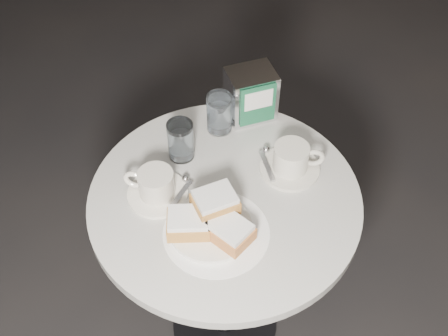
% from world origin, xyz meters
% --- Properties ---
extents(ground, '(7.00, 7.00, 0.00)m').
position_xyz_m(ground, '(0.00, 0.00, 0.00)').
color(ground, black).
rests_on(ground, ground).
extents(cafe_table, '(0.70, 0.70, 0.74)m').
position_xyz_m(cafe_table, '(0.00, 0.00, 0.55)').
color(cafe_table, black).
rests_on(cafe_table, ground).
extents(sugar_spill, '(0.31, 0.31, 0.00)m').
position_xyz_m(sugar_spill, '(-0.03, -0.11, 0.75)').
color(sugar_spill, white).
rests_on(sugar_spill, cafe_table).
extents(beignet_plate, '(0.26, 0.26, 0.10)m').
position_xyz_m(beignet_plate, '(-0.04, -0.10, 0.78)').
color(beignet_plate, silver).
rests_on(beignet_plate, cafe_table).
extents(coffee_cup_left, '(0.20, 0.20, 0.08)m').
position_xyz_m(coffee_cup_left, '(-0.17, 0.02, 0.78)').
color(coffee_cup_left, white).
rests_on(coffee_cup_left, cafe_table).
extents(coffee_cup_right, '(0.18, 0.18, 0.08)m').
position_xyz_m(coffee_cup_right, '(0.18, 0.07, 0.78)').
color(coffee_cup_right, beige).
rests_on(coffee_cup_right, cafe_table).
extents(water_glass_left, '(0.08, 0.08, 0.11)m').
position_xyz_m(water_glass_left, '(-0.10, 0.15, 0.80)').
color(water_glass_left, silver).
rests_on(water_glass_left, cafe_table).
extents(water_glass_right, '(0.09, 0.09, 0.12)m').
position_xyz_m(water_glass_right, '(0.01, 0.25, 0.80)').
color(water_glass_right, white).
rests_on(water_glass_right, cafe_table).
extents(napkin_dispenser, '(0.15, 0.13, 0.15)m').
position_xyz_m(napkin_dispenser, '(0.10, 0.30, 0.82)').
color(napkin_dispenser, silver).
rests_on(napkin_dispenser, cafe_table).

